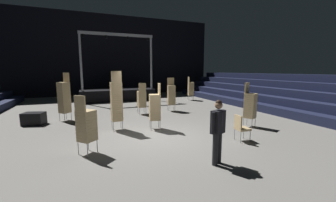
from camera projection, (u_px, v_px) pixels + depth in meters
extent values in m
cube|color=slate|center=(158.00, 137.00, 7.99)|extent=(22.00, 30.00, 0.10)
cube|color=black|center=(110.00, 55.00, 21.19)|extent=(22.00, 0.30, 8.00)
cube|color=#191E38|center=(281.00, 111.00, 11.66)|extent=(0.75, 24.00, 0.45)
cube|color=#191E38|center=(291.00, 103.00, 11.87)|extent=(0.75, 24.00, 0.45)
cube|color=#191E38|center=(301.00, 94.00, 12.08)|extent=(0.75, 24.00, 0.45)
cube|color=#191E38|center=(310.00, 86.00, 12.29)|extent=(0.75, 24.00, 0.45)
cube|color=#191E38|center=(319.00, 78.00, 12.50)|extent=(0.75, 24.00, 0.45)
cube|color=black|center=(117.00, 94.00, 17.89)|extent=(5.90, 3.20, 0.93)
cylinder|color=#9EA0A8|center=(81.00, 62.00, 15.28)|extent=(0.16, 0.16, 4.29)
cylinder|color=#9EA0A8|center=(151.00, 63.00, 17.26)|extent=(0.16, 0.16, 4.29)
cube|color=#9EA0A8|center=(117.00, 35.00, 15.96)|extent=(5.60, 0.20, 0.20)
cylinder|color=black|center=(83.00, 36.00, 15.09)|extent=(0.18, 0.18, 0.22)
cylinder|color=black|center=(106.00, 37.00, 15.69)|extent=(0.18, 0.18, 0.22)
cylinder|color=black|center=(128.00, 38.00, 16.29)|extent=(0.18, 0.18, 0.22)
cylinder|color=black|center=(148.00, 39.00, 16.89)|extent=(0.18, 0.18, 0.22)
cylinder|color=black|center=(219.00, 148.00, 5.62)|extent=(0.15, 0.15, 0.86)
cylinder|color=black|center=(215.00, 150.00, 5.49)|extent=(0.15, 0.15, 0.86)
cube|color=silver|center=(220.00, 122.00, 5.41)|extent=(0.21, 0.17, 0.61)
cube|color=black|center=(218.00, 122.00, 5.45)|extent=(0.46, 0.38, 0.61)
cube|color=black|center=(222.00, 120.00, 5.36)|extent=(0.06, 0.03, 0.39)
cylinder|color=black|center=(223.00, 120.00, 5.62)|extent=(0.13, 0.13, 0.56)
cylinder|color=black|center=(213.00, 123.00, 5.28)|extent=(0.13, 0.13, 0.56)
sphere|color=#936B4C|center=(219.00, 105.00, 5.39)|extent=(0.20, 0.20, 0.20)
sphere|color=black|center=(219.00, 103.00, 5.38)|extent=(0.17, 0.17, 0.17)
cylinder|color=#B2B5BA|center=(88.00, 144.00, 6.56)|extent=(0.02, 0.02, 0.40)
cylinder|color=#B2B5BA|center=(97.00, 146.00, 6.39)|extent=(0.02, 0.02, 0.40)
cylinder|color=#B2B5BA|center=(78.00, 148.00, 6.22)|extent=(0.02, 0.02, 0.40)
cylinder|color=#B2B5BA|center=(88.00, 150.00, 6.06)|extent=(0.02, 0.02, 0.40)
cube|color=tan|center=(87.00, 139.00, 6.27)|extent=(0.62, 0.62, 0.08)
cube|color=tan|center=(87.00, 137.00, 6.26)|extent=(0.62, 0.62, 0.08)
cube|color=tan|center=(87.00, 134.00, 6.25)|extent=(0.62, 0.62, 0.08)
cube|color=tan|center=(87.00, 131.00, 6.24)|extent=(0.62, 0.62, 0.08)
cube|color=tan|center=(87.00, 128.00, 6.22)|extent=(0.62, 0.62, 0.08)
cube|color=tan|center=(87.00, 126.00, 6.21)|extent=(0.62, 0.62, 0.08)
cube|color=tan|center=(86.00, 123.00, 6.20)|extent=(0.62, 0.62, 0.08)
cube|color=tan|center=(86.00, 120.00, 6.19)|extent=(0.62, 0.62, 0.08)
cube|color=tan|center=(86.00, 117.00, 6.17)|extent=(0.62, 0.62, 0.08)
cube|color=tan|center=(86.00, 115.00, 6.16)|extent=(0.62, 0.62, 0.08)
cube|color=tan|center=(86.00, 112.00, 6.15)|extent=(0.62, 0.62, 0.08)
cube|color=tan|center=(80.00, 104.00, 5.94)|extent=(0.31, 0.33, 0.46)
cylinder|color=#B2B5BA|center=(255.00, 122.00, 9.34)|extent=(0.02, 0.02, 0.40)
cylinder|color=#B2B5BA|center=(252.00, 124.00, 9.06)|extent=(0.02, 0.02, 0.40)
cylinder|color=#B2B5BA|center=(247.00, 121.00, 9.59)|extent=(0.02, 0.02, 0.40)
cylinder|color=#B2B5BA|center=(243.00, 122.00, 9.31)|extent=(0.02, 0.02, 0.40)
cube|color=tan|center=(250.00, 117.00, 9.29)|extent=(0.59, 0.59, 0.08)
cube|color=tan|center=(250.00, 115.00, 9.28)|extent=(0.59, 0.59, 0.08)
cube|color=tan|center=(250.00, 113.00, 9.26)|extent=(0.59, 0.59, 0.08)
cube|color=tan|center=(250.00, 111.00, 9.25)|extent=(0.59, 0.59, 0.08)
cube|color=tan|center=(250.00, 109.00, 9.24)|extent=(0.59, 0.59, 0.08)
cube|color=tan|center=(250.00, 108.00, 9.23)|extent=(0.59, 0.59, 0.08)
cube|color=tan|center=(250.00, 106.00, 9.21)|extent=(0.59, 0.59, 0.08)
cube|color=tan|center=(250.00, 104.00, 9.20)|extent=(0.59, 0.59, 0.08)
cube|color=tan|center=(250.00, 102.00, 9.19)|extent=(0.59, 0.59, 0.08)
cube|color=tan|center=(251.00, 100.00, 9.18)|extent=(0.59, 0.59, 0.08)
cube|color=tan|center=(251.00, 98.00, 9.16)|extent=(0.59, 0.59, 0.08)
cube|color=tan|center=(251.00, 96.00, 9.15)|extent=(0.59, 0.59, 0.08)
cube|color=tan|center=(251.00, 94.00, 9.14)|extent=(0.59, 0.59, 0.08)
cube|color=tan|center=(247.00, 88.00, 9.23)|extent=(0.39, 0.22, 0.46)
cylinder|color=#B2B5BA|center=(112.00, 125.00, 8.91)|extent=(0.02, 0.02, 0.40)
cylinder|color=#B2B5BA|center=(121.00, 124.00, 9.06)|extent=(0.02, 0.02, 0.40)
cylinder|color=#B2B5BA|center=(113.00, 127.00, 8.57)|extent=(0.02, 0.02, 0.40)
cylinder|color=#B2B5BA|center=(123.00, 126.00, 8.72)|extent=(0.02, 0.02, 0.40)
cube|color=tan|center=(117.00, 120.00, 8.78)|extent=(0.45, 0.45, 0.08)
cube|color=tan|center=(117.00, 118.00, 8.77)|extent=(0.45, 0.45, 0.08)
cube|color=tan|center=(117.00, 116.00, 8.76)|extent=(0.45, 0.45, 0.08)
cube|color=tan|center=(117.00, 114.00, 8.74)|extent=(0.45, 0.45, 0.08)
cube|color=tan|center=(117.00, 112.00, 8.73)|extent=(0.45, 0.45, 0.08)
cube|color=tan|center=(117.00, 110.00, 8.72)|extent=(0.45, 0.45, 0.08)
cube|color=tan|center=(117.00, 108.00, 8.71)|extent=(0.45, 0.45, 0.08)
cube|color=tan|center=(117.00, 106.00, 8.69)|extent=(0.45, 0.45, 0.08)
cube|color=tan|center=(117.00, 104.00, 8.68)|extent=(0.45, 0.45, 0.08)
cube|color=tan|center=(116.00, 102.00, 8.67)|extent=(0.45, 0.45, 0.08)
cube|color=tan|center=(116.00, 100.00, 8.66)|extent=(0.45, 0.45, 0.08)
cube|color=tan|center=(116.00, 98.00, 8.64)|extent=(0.45, 0.45, 0.08)
cube|color=tan|center=(116.00, 96.00, 8.63)|extent=(0.45, 0.45, 0.08)
cube|color=tan|center=(116.00, 94.00, 8.62)|extent=(0.45, 0.45, 0.08)
cube|color=tan|center=(116.00, 92.00, 8.61)|extent=(0.45, 0.45, 0.08)
cube|color=tan|center=(116.00, 90.00, 8.59)|extent=(0.45, 0.45, 0.08)
cube|color=tan|center=(116.00, 87.00, 8.58)|extent=(0.45, 0.45, 0.08)
cube|color=tan|center=(116.00, 85.00, 8.57)|extent=(0.45, 0.45, 0.08)
cube|color=tan|center=(116.00, 83.00, 8.56)|extent=(0.45, 0.45, 0.08)
cube|color=tan|center=(116.00, 77.00, 8.34)|extent=(0.41, 0.06, 0.46)
cylinder|color=#B2B5BA|center=(138.00, 110.00, 12.10)|extent=(0.02, 0.02, 0.40)
cylinder|color=#B2B5BA|center=(144.00, 110.00, 12.25)|extent=(0.02, 0.02, 0.40)
cylinder|color=#B2B5BA|center=(140.00, 111.00, 11.75)|extent=(0.02, 0.02, 0.40)
cylinder|color=#B2B5BA|center=(146.00, 111.00, 11.90)|extent=(0.02, 0.02, 0.40)
cube|color=tan|center=(142.00, 106.00, 11.96)|extent=(0.45, 0.45, 0.08)
cube|color=tan|center=(142.00, 105.00, 11.95)|extent=(0.45, 0.45, 0.08)
cube|color=tan|center=(142.00, 104.00, 11.94)|extent=(0.45, 0.45, 0.08)
cube|color=tan|center=(142.00, 102.00, 11.93)|extent=(0.45, 0.45, 0.08)
cube|color=tan|center=(142.00, 101.00, 11.91)|extent=(0.45, 0.45, 0.08)
cube|color=tan|center=(142.00, 99.00, 11.90)|extent=(0.45, 0.45, 0.08)
cube|color=tan|center=(142.00, 98.00, 11.89)|extent=(0.45, 0.45, 0.08)
cube|color=tan|center=(142.00, 96.00, 11.88)|extent=(0.45, 0.45, 0.08)
cube|color=tan|center=(142.00, 95.00, 11.86)|extent=(0.45, 0.45, 0.08)
cube|color=tan|center=(142.00, 93.00, 11.85)|extent=(0.45, 0.45, 0.08)
cube|color=tan|center=(141.00, 92.00, 11.84)|extent=(0.45, 0.45, 0.08)
cube|color=tan|center=(142.00, 87.00, 11.62)|extent=(0.41, 0.06, 0.46)
cylinder|color=#B2B5BA|center=(65.00, 118.00, 10.18)|extent=(0.02, 0.02, 0.40)
cylinder|color=#B2B5BA|center=(60.00, 117.00, 10.36)|extent=(0.02, 0.02, 0.40)
cylinder|color=#B2B5BA|center=(71.00, 116.00, 10.52)|extent=(0.02, 0.02, 0.40)
cylinder|color=#B2B5BA|center=(66.00, 116.00, 10.69)|extent=(0.02, 0.02, 0.40)
cube|color=tan|center=(65.00, 112.00, 10.40)|extent=(0.62, 0.62, 0.08)
cube|color=tan|center=(65.00, 110.00, 10.39)|extent=(0.62, 0.62, 0.08)
cube|color=tan|center=(65.00, 109.00, 10.38)|extent=(0.62, 0.62, 0.08)
cube|color=tan|center=(65.00, 107.00, 10.37)|extent=(0.62, 0.62, 0.08)
cube|color=tan|center=(65.00, 105.00, 10.35)|extent=(0.62, 0.62, 0.08)
cube|color=tan|center=(65.00, 104.00, 10.34)|extent=(0.62, 0.62, 0.08)
cube|color=tan|center=(64.00, 102.00, 10.33)|extent=(0.62, 0.62, 0.08)
cube|color=tan|center=(64.00, 100.00, 10.32)|extent=(0.62, 0.62, 0.08)
cube|color=tan|center=(64.00, 98.00, 10.30)|extent=(0.62, 0.62, 0.08)
cube|color=tan|center=(64.00, 97.00, 10.29)|extent=(0.62, 0.62, 0.08)
cube|color=tan|center=(64.00, 95.00, 10.28)|extent=(0.62, 0.62, 0.08)
cube|color=tan|center=(64.00, 93.00, 10.27)|extent=(0.62, 0.62, 0.08)
cube|color=tan|center=(64.00, 92.00, 10.25)|extent=(0.62, 0.62, 0.08)
cube|color=tan|center=(64.00, 90.00, 10.24)|extent=(0.62, 0.62, 0.08)
cube|color=tan|center=(63.00, 88.00, 10.23)|extent=(0.62, 0.62, 0.08)
cube|color=tan|center=(63.00, 86.00, 10.22)|extent=(0.62, 0.62, 0.08)
cube|color=tan|center=(63.00, 85.00, 10.20)|extent=(0.62, 0.62, 0.08)
cube|color=tan|center=(63.00, 83.00, 10.19)|extent=(0.62, 0.62, 0.08)
cube|color=tan|center=(66.00, 77.00, 10.32)|extent=(0.30, 0.34, 0.46)
cylinder|color=#B2B5BA|center=(175.00, 108.00, 12.76)|extent=(0.02, 0.02, 0.40)
cylinder|color=#B2B5BA|center=(169.00, 108.00, 12.69)|extent=(0.02, 0.02, 0.40)
cylinder|color=#B2B5BA|center=(174.00, 107.00, 13.13)|extent=(0.02, 0.02, 0.40)
cylinder|color=#B2B5BA|center=(168.00, 107.00, 13.06)|extent=(0.02, 0.02, 0.40)
cube|color=tan|center=(171.00, 104.00, 12.88)|extent=(0.52, 0.52, 0.08)
cube|color=tan|center=(171.00, 103.00, 12.86)|extent=(0.52, 0.52, 0.08)
cube|color=tan|center=(171.00, 101.00, 12.85)|extent=(0.52, 0.52, 0.08)
cube|color=tan|center=(171.00, 100.00, 12.84)|extent=(0.52, 0.52, 0.08)
cube|color=tan|center=(171.00, 98.00, 12.83)|extent=(0.52, 0.52, 0.08)
cube|color=tan|center=(171.00, 97.00, 12.81)|extent=(0.52, 0.52, 0.08)
cube|color=tan|center=(171.00, 96.00, 12.80)|extent=(0.52, 0.52, 0.08)
cube|color=tan|center=(171.00, 94.00, 12.79)|extent=(0.52, 0.52, 0.08)
cube|color=tan|center=(171.00, 93.00, 12.78)|extent=(0.52, 0.52, 0.08)
cube|color=tan|center=(171.00, 92.00, 12.76)|extent=(0.52, 0.52, 0.08)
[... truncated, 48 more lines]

